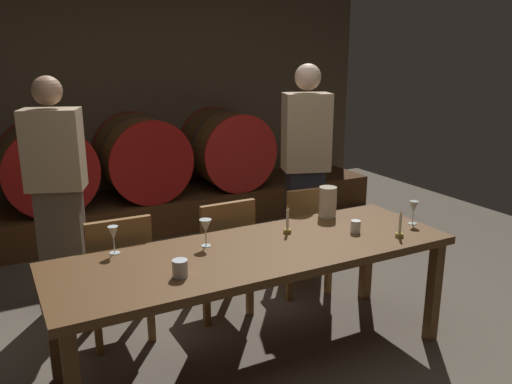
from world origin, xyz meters
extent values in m
plane|color=brown|center=(0.00, 0.00, 0.00)|extent=(7.71, 7.71, 0.00)
cube|color=brown|center=(0.00, 3.20, 1.37)|extent=(5.93, 0.24, 2.74)
cube|color=#4C2D16|center=(0.00, 2.65, 0.18)|extent=(5.34, 0.90, 0.36)
cylinder|color=brown|center=(-0.95, 2.65, 0.78)|extent=(0.85, 0.76, 0.85)
cylinder|color=#9E1411|center=(-0.95, 2.25, 0.78)|extent=(0.86, 0.03, 0.86)
cylinder|color=#9E1411|center=(-0.95, 3.04, 0.78)|extent=(0.86, 0.03, 0.86)
cylinder|color=#2D2D33|center=(-0.95, 2.65, 0.78)|extent=(0.85, 0.04, 0.85)
cylinder|color=brown|center=(-0.02, 2.65, 0.78)|extent=(0.85, 0.76, 0.85)
cylinder|color=#9E1411|center=(-0.02, 2.25, 0.78)|extent=(0.86, 0.03, 0.86)
cylinder|color=#9E1411|center=(-0.02, 3.04, 0.78)|extent=(0.86, 0.03, 0.86)
cylinder|color=#2D2D33|center=(-0.02, 2.65, 0.78)|extent=(0.85, 0.04, 0.85)
cylinder|color=brown|center=(0.97, 2.65, 0.78)|extent=(0.85, 0.76, 0.85)
cylinder|color=#B21C16|center=(0.97, 2.25, 0.78)|extent=(0.86, 0.03, 0.86)
cylinder|color=#B21C16|center=(0.97, 3.04, 0.78)|extent=(0.86, 0.03, 0.86)
cylinder|color=#2D2D33|center=(0.97, 2.65, 0.78)|extent=(0.85, 0.04, 0.85)
cube|color=brown|center=(-0.11, -0.13, 0.71)|extent=(2.42, 0.80, 0.05)
cube|color=brown|center=(1.02, -0.47, 0.34)|extent=(0.07, 0.07, 0.69)
cube|color=brown|center=(-1.24, 0.21, 0.34)|extent=(0.07, 0.07, 0.69)
cube|color=brown|center=(1.02, 0.21, 0.34)|extent=(0.07, 0.07, 0.69)
cube|color=brown|center=(-0.80, 0.55, 0.44)|extent=(0.41, 0.41, 0.04)
cube|color=brown|center=(-0.80, 0.37, 0.67)|extent=(0.40, 0.05, 0.42)
cube|color=brown|center=(-0.63, 0.72, 0.21)|extent=(0.04, 0.04, 0.42)
cube|color=brown|center=(-0.97, 0.73, 0.21)|extent=(0.04, 0.04, 0.42)
cube|color=brown|center=(-0.63, 0.38, 0.21)|extent=(0.04, 0.04, 0.42)
cube|color=brown|center=(-0.97, 0.39, 0.21)|extent=(0.04, 0.04, 0.42)
cube|color=brown|center=(-0.07, 0.56, 0.44)|extent=(0.41, 0.41, 0.04)
cube|color=brown|center=(-0.06, 0.38, 0.67)|extent=(0.40, 0.05, 0.42)
cube|color=brown|center=(0.10, 0.73, 0.21)|extent=(0.04, 0.04, 0.42)
cube|color=brown|center=(-0.24, 0.73, 0.21)|extent=(0.04, 0.04, 0.42)
cube|color=brown|center=(0.11, 0.39, 0.21)|extent=(0.04, 0.04, 0.42)
cube|color=brown|center=(-0.23, 0.39, 0.21)|extent=(0.04, 0.04, 0.42)
cube|color=brown|center=(0.66, 0.59, 0.44)|extent=(0.44, 0.44, 0.04)
cube|color=brown|center=(0.64, 0.42, 0.67)|extent=(0.40, 0.08, 0.42)
cube|color=brown|center=(0.85, 0.74, 0.21)|extent=(0.05, 0.05, 0.42)
cube|color=brown|center=(0.51, 0.78, 0.21)|extent=(0.05, 0.05, 0.42)
cube|color=brown|center=(0.81, 0.41, 0.21)|extent=(0.05, 0.05, 0.42)
cube|color=brown|center=(0.47, 0.44, 0.21)|extent=(0.05, 0.05, 0.42)
cube|color=brown|center=(-1.05, 1.08, 0.47)|extent=(0.35, 0.29, 0.94)
cube|color=tan|center=(-1.05, 1.08, 1.22)|extent=(0.44, 0.36, 0.55)
sphere|color=tan|center=(-1.05, 1.08, 1.61)|extent=(0.20, 0.20, 0.20)
cube|color=black|center=(0.92, 0.94, 0.44)|extent=(0.35, 0.29, 0.89)
cube|color=tan|center=(0.92, 0.94, 1.21)|extent=(0.44, 0.35, 0.64)
sphere|color=beige|center=(0.92, 0.94, 1.66)|extent=(0.22, 0.22, 0.22)
cylinder|color=olive|center=(0.19, 0.03, 0.75)|extent=(0.05, 0.05, 0.02)
cylinder|color=#EDE5CC|center=(0.19, 0.03, 0.83)|extent=(0.02, 0.02, 0.13)
cone|color=yellow|center=(0.19, 0.03, 0.91)|extent=(0.01, 0.01, 0.02)
cylinder|color=olive|center=(0.77, -0.37, 0.75)|extent=(0.05, 0.05, 0.02)
cylinder|color=#EDE5CC|center=(0.77, -0.37, 0.82)|extent=(0.02, 0.02, 0.12)
cone|color=yellow|center=(0.77, -0.37, 0.90)|extent=(0.01, 0.01, 0.02)
cylinder|color=beige|center=(0.62, 0.19, 0.84)|extent=(0.12, 0.12, 0.21)
cylinder|color=white|center=(-0.87, 0.20, 0.74)|extent=(0.06, 0.06, 0.00)
cylinder|color=white|center=(-0.87, 0.20, 0.78)|extent=(0.01, 0.01, 0.08)
cone|color=white|center=(-0.87, 0.20, 0.86)|extent=(0.06, 0.06, 0.08)
cylinder|color=silver|center=(-0.36, 0.06, 0.74)|extent=(0.06, 0.06, 0.00)
cylinder|color=silver|center=(-0.36, 0.06, 0.78)|extent=(0.01, 0.01, 0.09)
cone|color=silver|center=(-0.36, 0.06, 0.87)|extent=(0.07, 0.07, 0.08)
cylinder|color=silver|center=(1.03, -0.22, 0.74)|extent=(0.06, 0.06, 0.00)
cylinder|color=silver|center=(1.03, -0.22, 0.78)|extent=(0.01, 0.01, 0.08)
cone|color=silver|center=(1.03, -0.22, 0.86)|extent=(0.06, 0.06, 0.08)
cylinder|color=silver|center=(-0.65, -0.28, 0.78)|extent=(0.08, 0.08, 0.09)
cylinder|color=white|center=(0.58, -0.17, 0.78)|extent=(0.06, 0.06, 0.08)
camera|label=1|loc=(-1.47, -2.67, 1.89)|focal=36.59mm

